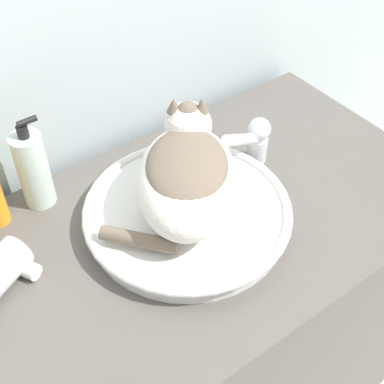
{
  "coord_description": "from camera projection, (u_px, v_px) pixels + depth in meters",
  "views": [
    {
      "loc": [
        -0.47,
        -0.28,
        1.66
      ],
      "look_at": [
        -0.05,
        0.29,
        0.96
      ],
      "focal_mm": 50.0,
      "sensor_mm": 36.0,
      "label": 1
    }
  ],
  "objects": [
    {
      "name": "soap_pump_bottle",
      "position": [
        33.0,
        169.0,
        1.06
      ],
      "size": [
        0.06,
        0.06,
        0.21
      ],
      "color": "silver",
      "rests_on": "vanity_counter"
    },
    {
      "name": "cat",
      "position": [
        187.0,
        173.0,
        1.0
      ],
      "size": [
        0.35,
        0.34,
        0.17
      ],
      "rotation": [
        0.0,
        0.0,
        0.93
      ],
      "color": "silver",
      "rests_on": "sink_basin"
    },
    {
      "name": "faucet",
      "position": [
        255.0,
        139.0,
        1.16
      ],
      "size": [
        0.15,
        0.07,
        0.14
      ],
      "rotation": [
        0.0,
        0.0,
        -2.88
      ],
      "color": "silver",
      "rests_on": "vanity_counter"
    },
    {
      "name": "sink_basin",
      "position": [
        187.0,
        213.0,
        1.06
      ],
      "size": [
        0.42,
        0.42,
        0.05
      ],
      "color": "silver",
      "rests_on": "vanity_counter"
    },
    {
      "name": "vanity_counter",
      "position": [
        205.0,
        327.0,
        1.39
      ],
      "size": [
        1.02,
        0.6,
        0.86
      ],
      "color": "#56514C",
      "rests_on": "ground_plane"
    }
  ]
}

